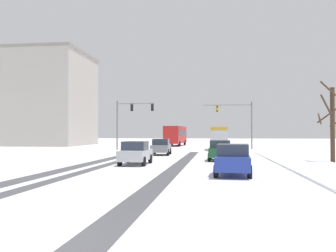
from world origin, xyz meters
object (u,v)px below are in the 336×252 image
Objects in this scene: box_truck_delivery at (219,137)px; bus_oncoming at (176,134)px; car_dark_green_second at (220,150)px; car_silver_third at (136,153)px; office_building_far_left_block at (11,100)px; traffic_signal_far_right at (238,117)px; car_blue_fourth at (233,159)px; traffic_signal_far_left at (130,115)px; bare_tree_sidewalk_mid at (332,122)px; car_grey_lead at (161,147)px.

bus_oncoming is at bearing 116.12° from box_truck_delivery.
car_silver_third is (-5.87, -4.68, 0.00)m from car_dark_green_second.
box_truck_delivery is at bearing -21.48° from office_building_far_left_block.
office_building_far_left_block is at bearing 163.02° from traffic_signal_far_right.
car_silver_third is 0.98× the size of car_blue_fourth.
traffic_signal_far_left is 1.07× the size of bare_tree_sidewalk_mid.
bare_tree_sidewalk_mid is at bearing -68.47° from box_truck_delivery.
traffic_signal_far_left is at bearing 123.53° from car_dark_green_second.
traffic_signal_far_right is 27.73m from car_silver_third.
bare_tree_sidewalk_mid is (13.90, -8.23, 2.19)m from car_grey_lead.
car_silver_third is 24.30m from box_truck_delivery.
bare_tree_sidewalk_mid is (15.40, -35.39, 1.02)m from bus_oncoming.
car_blue_fourth is at bearing -69.66° from car_grey_lead.
bare_tree_sidewalk_mid is at bearing -30.62° from car_grey_lead.
office_building_far_left_block is (-38.17, 33.91, 7.63)m from car_dark_green_second.
car_dark_green_second is (-2.65, -21.45, -3.66)m from traffic_signal_far_right.
traffic_signal_far_right is 21.92m from car_dark_green_second.
car_silver_third is at bearing -90.35° from car_grey_lead.
bus_oncoming is at bearing 113.52° from bare_tree_sidewalk_mid.
bus_oncoming reaches higher than car_blue_fourth.
box_truck_delivery is (-2.56, -2.59, -2.84)m from traffic_signal_far_right.
box_truck_delivery reaches higher than car_grey_lead.
car_grey_lead is 11.46m from car_silver_third.
bus_oncoming is 1.50× the size of box_truck_delivery.
traffic_signal_far_right is 4.62m from box_truck_delivery.
car_grey_lead is at bearing 110.34° from car_blue_fourth.
traffic_signal_far_left is 0.88× the size of box_truck_delivery.
traffic_signal_far_left is at bearing -173.16° from box_truck_delivery.
traffic_signal_far_left reaches higher than car_grey_lead.
car_grey_lead is 18.24m from car_blue_fourth.
car_blue_fourth is 0.38× the size of bus_oncoming.
car_grey_lead is at bearing 130.55° from car_dark_green_second.
traffic_signal_far_right is at bearing -16.98° from office_building_far_left_block.
traffic_signal_far_left is 12.71m from car_grey_lead.
office_building_far_left_block reaches higher than traffic_signal_far_left.
car_dark_green_second is 10.34m from car_blue_fourth.
traffic_signal_far_left is at bearing 104.43° from car_silver_third.
bus_oncoming is 16.80m from box_truck_delivery.
office_building_far_left_block is at bearing 138.38° from car_dark_green_second.
car_grey_lead is 0.38× the size of bus_oncoming.
car_dark_green_second is (5.80, -6.78, 0.00)m from car_grey_lead.
car_dark_green_second is 0.69× the size of bare_tree_sidewalk_mid.
bus_oncoming is at bearing 0.06° from office_building_far_left_block.
office_building_far_left_block is at bearing 140.03° from car_grey_lead.
traffic_signal_far_left is 14.77m from traffic_signal_far_right.
traffic_signal_far_left is at bearing -164.33° from traffic_signal_far_right.
car_blue_fourth is 59.27m from office_building_far_left_block.
traffic_signal_far_right is 1.64× the size of car_dark_green_second.
car_blue_fourth is (12.11, -27.78, -3.79)m from traffic_signal_far_left.
car_dark_green_second is 0.99× the size of car_blue_fourth.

